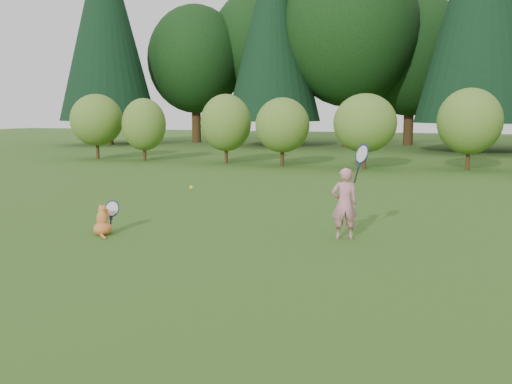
% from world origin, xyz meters
% --- Properties ---
extents(ground, '(100.00, 100.00, 0.00)m').
position_xyz_m(ground, '(0.00, 0.00, 0.00)').
color(ground, '#315016').
rests_on(ground, ground).
extents(shrub_row, '(28.00, 3.00, 2.80)m').
position_xyz_m(shrub_row, '(0.00, 13.00, 1.40)').
color(shrub_row, '#4A6F22').
rests_on(shrub_row, ground).
extents(woodland_backdrop, '(48.00, 10.00, 15.00)m').
position_xyz_m(woodland_backdrop, '(0.00, 23.00, 7.50)').
color(woodland_backdrop, black).
rests_on(woodland_backdrop, ground).
extents(child, '(0.71, 0.52, 1.71)m').
position_xyz_m(child, '(1.69, 0.91, 0.60)').
color(child, '#D07C8D').
rests_on(child, ground).
extents(cat, '(0.51, 0.79, 0.68)m').
position_xyz_m(cat, '(-2.13, -0.26, 0.26)').
color(cat, '#D45A28').
rests_on(cat, ground).
extents(tennis_ball, '(0.07, 0.07, 0.07)m').
position_xyz_m(tennis_ball, '(-1.51, 1.73, 0.58)').
color(tennis_ball, '#C3CD18').
rests_on(tennis_ball, ground).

